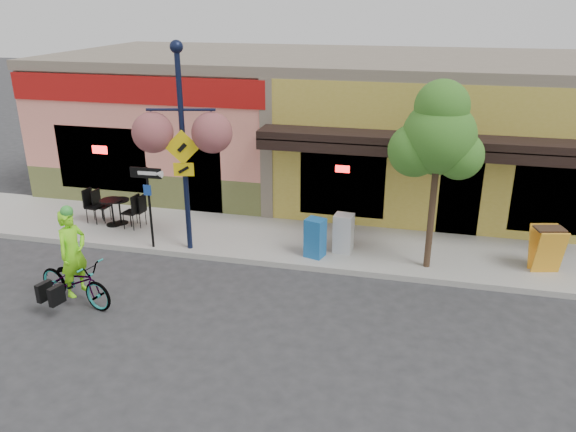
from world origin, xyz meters
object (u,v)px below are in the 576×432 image
object	(u,v)px
lamp_post	(184,150)
building	(326,121)
newspaper_box_blue	(315,238)
one_way_sign	(150,208)
newspaper_box_grey	(343,233)
cyclist_rider	(74,264)
bicycle	(75,281)
street_tree	(435,177)

from	to	relation	value
lamp_post	building	bearing A→B (deg)	57.79
lamp_post	newspaper_box_blue	distance (m)	3.89
one_way_sign	newspaper_box_grey	world-z (taller)	one_way_sign
cyclist_rider	building	bearing A→B (deg)	-6.59
newspaper_box_blue	bicycle	bearing A→B (deg)	-128.43
building	one_way_sign	world-z (taller)	building
cyclist_rider	newspaper_box_grey	bearing A→B (deg)	-40.42
bicycle	street_tree	world-z (taller)	street_tree
newspaper_box_blue	street_tree	bearing A→B (deg)	18.08
lamp_post	one_way_sign	distance (m)	1.81
newspaper_box_blue	newspaper_box_grey	xyz separation A→B (m)	(0.65, 0.45, 0.00)
building	newspaper_box_grey	xyz separation A→B (m)	(1.54, -5.97, -1.60)
lamp_post	newspaper_box_blue	xyz separation A→B (m)	(3.26, 0.26, -2.11)
lamp_post	one_way_sign	xyz separation A→B (m)	(-0.96, -0.17, -1.52)
cyclist_rider	one_way_sign	bearing A→B (deg)	6.82
one_way_sign	newspaper_box_blue	size ratio (longest dim) A/B	2.17
lamp_post	cyclist_rider	bearing A→B (deg)	-126.73
newspaper_box_blue	lamp_post	bearing A→B (deg)	-158.82
lamp_post	street_tree	world-z (taller)	lamp_post
bicycle	street_tree	distance (m)	8.32
one_way_sign	newspaper_box_grey	distance (m)	4.98
cyclist_rider	newspaper_box_blue	xyz separation A→B (m)	(4.60, 3.25, -0.30)
bicycle	newspaper_box_blue	world-z (taller)	newspaper_box_blue
lamp_post	newspaper_box_blue	bearing A→B (deg)	-8.08
newspaper_box_grey	street_tree	size ratio (longest dim) A/B	0.22
one_way_sign	newspaper_box_blue	distance (m)	4.28
building	one_way_sign	distance (m)	7.69
bicycle	newspaper_box_blue	xyz separation A→B (m)	(4.65, 3.25, 0.12)
lamp_post	one_way_sign	world-z (taller)	lamp_post
cyclist_rider	newspaper_box_grey	distance (m)	6.42
building	bicycle	world-z (taller)	building
building	one_way_sign	bearing A→B (deg)	-115.96
bicycle	newspaper_box_grey	xyz separation A→B (m)	(5.29, 3.70, 0.13)
lamp_post	street_tree	bearing A→B (deg)	-9.50
lamp_post	street_tree	size ratio (longest dim) A/B	1.15
cyclist_rider	lamp_post	distance (m)	3.74
street_tree	one_way_sign	bearing A→B (deg)	-175.92
cyclist_rider	street_tree	distance (m)	8.19
building	bicycle	xyz separation A→B (m)	(-3.76, -9.67, -1.72)
building	street_tree	xyz separation A→B (m)	(3.64, -6.35, 0.16)
building	bicycle	bearing A→B (deg)	-111.24
bicycle	newspaper_box_grey	size ratio (longest dim) A/B	2.00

